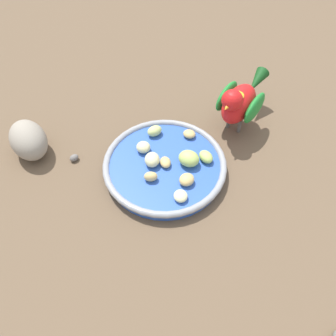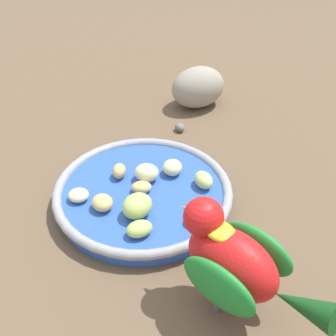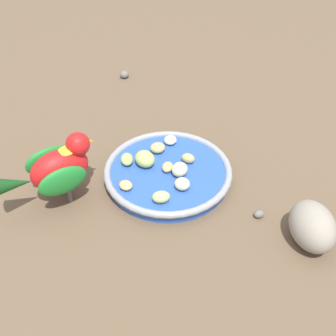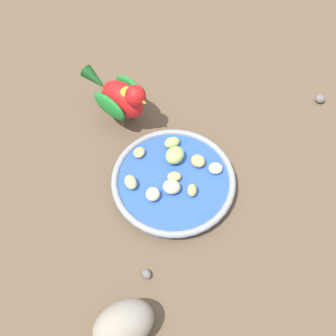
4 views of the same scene
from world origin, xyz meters
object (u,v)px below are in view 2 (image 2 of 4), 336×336
rock_large (198,87)px  apple_piece_7 (172,168)px  apple_piece_2 (147,173)px  pebble_0 (180,128)px  apple_piece_5 (142,187)px  apple_piece_6 (139,229)px  apple_piece_3 (119,171)px  apple_piece_4 (194,218)px  feeding_bowl (143,194)px  apple_piece_0 (102,203)px  apple_piece_1 (137,206)px  parrot (235,262)px  apple_piece_9 (204,180)px  apple_piece_8 (79,195)px

rock_large → apple_piece_7: bearing=106.4°
apple_piece_2 → pebble_0: bearing=-79.3°
apple_piece_5 → apple_piece_6: (-0.04, 0.07, 0.00)m
apple_piece_3 → apple_piece_5: (-0.04, 0.01, -0.00)m
apple_piece_6 → apple_piece_4: bearing=-134.5°
feeding_bowl → apple_piece_0: (0.03, 0.05, 0.01)m
apple_piece_2 → feeding_bowl: bearing=107.3°
apple_piece_1 → rock_large: size_ratio=0.42×
apple_piece_4 → feeding_bowl: bearing=-14.1°
apple_piece_4 → apple_piece_5: 0.08m
apple_piece_6 → apple_piece_7: bearing=-80.8°
apple_piece_2 → parrot: (-0.16, 0.12, 0.04)m
apple_piece_9 → apple_piece_4: bearing=105.8°
apple_piece_1 → feeding_bowl: bearing=-67.6°
apple_piece_0 → apple_piece_5: size_ratio=1.09×
apple_piece_8 → pebble_0: (-0.03, -0.22, -0.02)m
apple_piece_3 → apple_piece_9: 0.11m
feeding_bowl → apple_piece_5: 0.01m
apple_piece_1 → apple_piece_4: size_ratio=1.57×
apple_piece_2 → apple_piece_9: (-0.07, -0.02, -0.00)m
feeding_bowl → apple_piece_9: size_ratio=7.69×
apple_piece_4 → apple_piece_9: bearing=-74.2°
apple_piece_5 → parrot: (-0.16, 0.09, 0.04)m
apple_piece_7 → apple_piece_8: bearing=52.2°
apple_piece_9 → pebble_0: bearing=-52.3°
apple_piece_4 → apple_piece_7: size_ratio=0.92×
apple_piece_6 → rock_large: size_ratio=0.33×
apple_piece_5 → apple_piece_2: bearing=-75.6°
apple_piece_0 → apple_piece_8: apple_piece_0 is taller
apple_piece_5 → apple_piece_7: (-0.02, -0.05, 0.00)m
apple_piece_5 → parrot: size_ratio=0.15×
apple_piece_3 → apple_piece_4: size_ratio=0.99×
apple_piece_0 → feeding_bowl: bearing=-117.1°
apple_piece_8 → rock_large: bearing=-93.0°
apple_piece_1 → apple_piece_7: size_ratio=1.45×
apple_piece_4 → apple_piece_8: 0.15m
apple_piece_3 → rock_large: rock_large is taller
rock_large → apple_piece_4: bearing=114.5°
apple_piece_6 → pebble_0: bearing=-73.6°
feeding_bowl → apple_piece_8: bearing=40.2°
apple_piece_8 → parrot: bearing=168.6°
apple_piece_0 → apple_piece_3: same height
feeding_bowl → rock_large: rock_large is taller
apple_piece_8 → apple_piece_2: bearing=-126.6°
apple_piece_8 → apple_piece_6: bearing=170.7°
apple_piece_3 → apple_piece_8: bearing=72.6°
apple_piece_0 → apple_piece_2: bearing=-104.9°
feeding_bowl → apple_piece_2: apple_piece_2 is taller
apple_piece_2 → apple_piece_3: bearing=17.7°
feeding_bowl → apple_piece_4: size_ratio=9.32×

